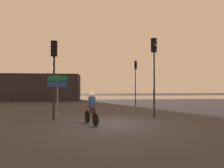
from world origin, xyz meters
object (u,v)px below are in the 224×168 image
at_px(traffic_light_near_left, 54,65).
at_px(traffic_light_far_right, 135,75).
at_px(direction_sign_post, 57,89).
at_px(cyclist, 92,108).
at_px(distant_building, 41,88).
at_px(traffic_light_near_right, 154,63).

bearing_deg(traffic_light_near_left, traffic_light_far_right, -126.81).
relative_size(direction_sign_post, cyclist, 1.60).
bearing_deg(traffic_light_near_left, distant_building, -67.99).
bearing_deg(direction_sign_post, distant_building, -64.18).
xyz_separation_m(traffic_light_near_right, direction_sign_post, (-5.93, -0.74, -1.70)).
height_order(distant_building, traffic_light_near_left, traffic_light_near_left).
xyz_separation_m(traffic_light_far_right, direction_sign_post, (-6.42, -8.19, -1.54)).
distance_m(traffic_light_near_left, cyclist, 3.60).
bearing_deg(distant_building, traffic_light_near_right, -54.06).
relative_size(traffic_light_far_right, traffic_light_near_right, 0.95).
relative_size(traffic_light_far_right, direction_sign_post, 1.86).
xyz_separation_m(traffic_light_near_left, traffic_light_far_right, (6.67, 7.99, 0.14)).
bearing_deg(direction_sign_post, traffic_light_far_right, -121.75).
bearing_deg(traffic_light_far_right, distant_building, -38.83).
xyz_separation_m(traffic_light_near_left, cyclist, (2.23, -1.53, -2.38)).
bearing_deg(cyclist, distant_building, 89.15).
distance_m(distant_building, direction_sign_post, 18.48).
bearing_deg(distant_building, direction_sign_post, -70.52).
xyz_separation_m(traffic_light_near_right, cyclist, (-3.96, -2.06, -2.68)).
height_order(direction_sign_post, cyclist, direction_sign_post).
bearing_deg(traffic_light_near_left, direction_sign_post, 144.43).
bearing_deg(traffic_light_near_right, traffic_light_near_left, -32.13).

